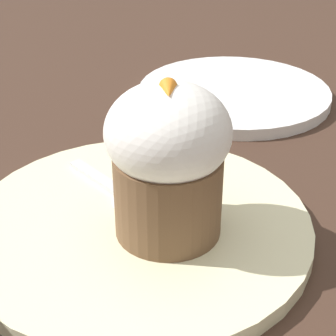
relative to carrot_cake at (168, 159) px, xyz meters
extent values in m
plane|color=#3D281E|center=(-0.01, -0.02, -0.07)|extent=(4.00, 4.00, 0.00)
cylinder|color=beige|center=(-0.01, -0.02, -0.07)|extent=(0.26, 0.26, 0.01)
cylinder|color=brown|center=(0.00, 0.00, -0.03)|extent=(0.08, 0.08, 0.06)
ellipsoid|color=white|center=(0.00, 0.00, 0.02)|extent=(0.09, 0.09, 0.07)
cone|color=orange|center=(0.01, 0.00, 0.05)|extent=(0.02, 0.01, 0.01)
sphere|color=green|center=(0.00, 0.00, 0.05)|extent=(0.01, 0.01, 0.01)
cube|color=silver|center=(-0.07, -0.05, -0.06)|extent=(0.06, 0.06, 0.00)
ellipsoid|color=silver|center=(-0.03, -0.02, -0.06)|extent=(0.06, 0.06, 0.01)
cylinder|color=white|center=(-0.27, 0.08, -0.07)|extent=(0.22, 0.22, 0.01)
camera|label=1|loc=(0.33, -0.01, 0.19)|focal=60.00mm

